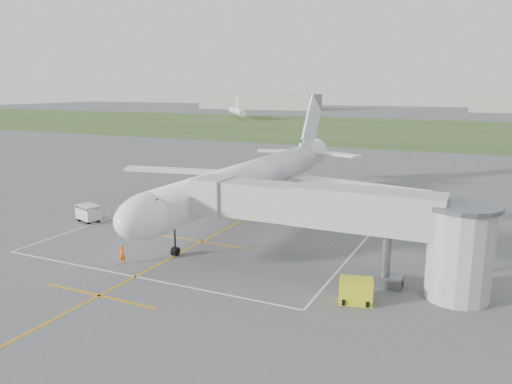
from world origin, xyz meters
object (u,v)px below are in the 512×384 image
at_px(baggage_cart, 88,213).
at_px(ramp_worker_wing, 218,210).
at_px(airliner, 251,179).
at_px(gpu_unit, 356,291).
at_px(ramp_worker_nose, 122,255).
at_px(jet_bridge, 357,221).

height_order(baggage_cart, ramp_worker_wing, baggage_cart).
bearing_deg(airliner, baggage_cart, -146.83).
xyz_separation_m(gpu_unit, ramp_worker_wing, (-20.03, 16.09, 0.01)).
bearing_deg(airliner, ramp_worker_nose, -98.69).
distance_m(jet_bridge, gpu_unit, 5.56).
relative_size(gpu_unit, ramp_worker_wing, 1.50).
bearing_deg(ramp_worker_nose, gpu_unit, -20.97).
xyz_separation_m(airliner, ramp_worker_nose, (-2.88, -18.83, -3.61)).
height_order(gpu_unit, ramp_worker_wing, gpu_unit).
height_order(jet_bridge, ramp_worker_nose, jet_bridge).
relative_size(airliner, jet_bridge, 2.00).
bearing_deg(jet_bridge, airliner, 137.81).
xyz_separation_m(airliner, gpu_unit, (16.80, -18.06, -3.55)).
bearing_deg(gpu_unit, baggage_cart, 152.26).
xyz_separation_m(baggage_cart, ramp_worker_wing, (11.90, 7.92, -0.12)).
xyz_separation_m(jet_bridge, gpu_unit, (1.08, -3.81, -3.90)).
bearing_deg(ramp_worker_nose, airliner, 58.12).
relative_size(jet_bridge, baggage_cart, 7.61).
relative_size(baggage_cart, ramp_worker_nose, 1.96).
height_order(airliner, ramp_worker_nose, airliner).
xyz_separation_m(airliner, baggage_cart, (-15.13, -9.89, -3.43)).
xyz_separation_m(airliner, jet_bridge, (15.72, -14.25, 0.35)).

